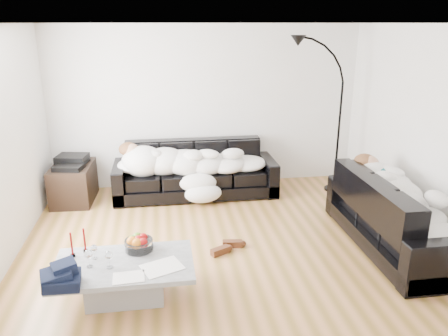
{
  "coord_description": "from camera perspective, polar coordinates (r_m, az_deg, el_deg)",
  "views": [
    {
      "loc": [
        -0.76,
        -4.75,
        2.6
      ],
      "look_at": [
        0.0,
        0.3,
        0.9
      ],
      "focal_mm": 35.0,
      "sensor_mm": 36.0,
      "label": 1
    }
  ],
  "objects": [
    {
      "name": "ground",
      "position": [
        5.47,
        0.47,
        -9.98
      ],
      "size": [
        5.0,
        5.0,
        0.0
      ],
      "primitive_type": "plane",
      "color": "olive",
      "rests_on": "ground"
    },
    {
      "name": "wall_back",
      "position": [
        7.16,
        -2.33,
        7.95
      ],
      "size": [
        5.0,
        0.02,
        2.6
      ],
      "primitive_type": "cube",
      "color": "silver",
      "rests_on": "ground"
    },
    {
      "name": "wall_right",
      "position": [
        5.9,
        25.3,
        3.91
      ],
      "size": [
        0.02,
        4.5,
        2.6
      ],
      "primitive_type": "cube",
      "color": "silver",
      "rests_on": "ground"
    },
    {
      "name": "ceiling",
      "position": [
        4.81,
        0.56,
        18.41
      ],
      "size": [
        5.0,
        5.0,
        0.0
      ],
      "primitive_type": "plane",
      "color": "white",
      "rests_on": "ground"
    },
    {
      "name": "sofa_back",
      "position": [
        6.86,
        -3.76,
        -0.23
      ],
      "size": [
        2.52,
        0.87,
        0.82
      ],
      "primitive_type": "cube",
      "color": "black",
      "rests_on": "ground"
    },
    {
      "name": "sofa_right",
      "position": [
        5.66,
        21.62,
        -5.49
      ],
      "size": [
        0.92,
        2.14,
        0.86
      ],
      "primitive_type": "cube",
      "rotation": [
        0.0,
        0.0,
        1.57
      ],
      "color": "black",
      "rests_on": "ground"
    },
    {
      "name": "sleeper_back",
      "position": [
        6.74,
        -3.76,
        1.42
      ],
      "size": [
        2.13,
        0.74,
        0.43
      ],
      "primitive_type": null,
      "color": "white",
      "rests_on": "sofa_back"
    },
    {
      "name": "sleeper_right",
      "position": [
        5.58,
        21.87,
        -3.5
      ],
      "size": [
        0.77,
        1.83,
        0.45
      ],
      "primitive_type": null,
      "rotation": [
        0.0,
        0.0,
        1.57
      ],
      "color": "white",
      "rests_on": "sofa_right"
    },
    {
      "name": "teal_cushion",
      "position": [
        6.07,
        18.43,
        -0.61
      ],
      "size": [
        0.42,
        0.38,
        0.2
      ],
      "primitive_type": "ellipsoid",
      "rotation": [
        0.0,
        0.0,
        0.24
      ],
      "color": "#0D555E",
      "rests_on": "sofa_right"
    },
    {
      "name": "coffee_table",
      "position": [
        4.53,
        -12.78,
        -14.16
      ],
      "size": [
        1.34,
        0.78,
        0.39
      ],
      "primitive_type": "cube",
      "rotation": [
        0.0,
        0.0,
        -0.0
      ],
      "color": "#939699",
      "rests_on": "ground"
    },
    {
      "name": "fruit_bowl",
      "position": [
        4.59,
        -11.08,
        -9.47
      ],
      "size": [
        0.32,
        0.32,
        0.18
      ],
      "primitive_type": "cylinder",
      "rotation": [
        0.0,
        0.0,
        -0.13
      ],
      "color": "white",
      "rests_on": "coffee_table"
    },
    {
      "name": "wine_glass_a",
      "position": [
        4.54,
        -16.57,
        -10.45
      ],
      "size": [
        0.07,
        0.07,
        0.15
      ],
      "primitive_type": "cylinder",
      "rotation": [
        0.0,
        0.0,
        -0.09
      ],
      "color": "white",
      "rests_on": "coffee_table"
    },
    {
      "name": "wine_glass_b",
      "position": [
        4.41,
        -17.25,
        -11.22
      ],
      "size": [
        0.1,
        0.1,
        0.18
      ],
      "primitive_type": "cylinder",
      "rotation": [
        0.0,
        0.0,
        -0.3
      ],
      "color": "white",
      "rests_on": "coffee_table"
    },
    {
      "name": "wine_glass_c",
      "position": [
        4.35,
        -14.78,
        -11.48
      ],
      "size": [
        0.08,
        0.08,
        0.17
      ],
      "primitive_type": "cylinder",
      "rotation": [
        0.0,
        0.0,
        0.13
      ],
      "color": "white",
      "rests_on": "coffee_table"
    },
    {
      "name": "candle_left",
      "position": [
        4.62,
        -19.28,
        -9.45
      ],
      "size": [
        0.05,
        0.05,
        0.26
      ],
      "primitive_type": "cylinder",
      "rotation": [
        0.0,
        0.0,
        0.05
      ],
      "color": "maroon",
      "rests_on": "coffee_table"
    },
    {
      "name": "candle_right",
      "position": [
        4.67,
        -17.76,
        -8.99
      ],
      "size": [
        0.06,
        0.06,
        0.26
      ],
      "primitive_type": "cylinder",
      "rotation": [
        0.0,
        0.0,
        -0.18
      ],
      "color": "maroon",
      "rests_on": "coffee_table"
    },
    {
      "name": "newspaper_a",
      "position": [
        4.3,
        -8.08,
        -12.65
      ],
      "size": [
        0.45,
        0.4,
        0.01
      ],
      "primitive_type": "cube",
      "rotation": [
        0.0,
        0.0,
        0.39
      ],
      "color": "silver",
      "rests_on": "coffee_table"
    },
    {
      "name": "newspaper_b",
      "position": [
        4.2,
        -12.35,
        -13.73
      ],
      "size": [
        0.3,
        0.22,
        0.01
      ],
      "primitive_type": "cube",
      "rotation": [
        0.0,
        0.0,
        0.05
      ],
      "color": "silver",
      "rests_on": "coffee_table"
    },
    {
      "name": "navy_jacket",
      "position": [
        4.17,
        -20.85,
        -12.31
      ],
      "size": [
        0.41,
        0.38,
        0.17
      ],
      "primitive_type": null,
      "rotation": [
        0.0,
        0.0,
        0.38
      ],
      "color": "black",
      "rests_on": "coffee_table"
    },
    {
      "name": "shoes",
      "position": [
        5.32,
        0.28,
        -10.29
      ],
      "size": [
        0.47,
        0.39,
        0.09
      ],
      "primitive_type": null,
      "rotation": [
        0.0,
        0.0,
        0.28
      ],
      "color": "#472311",
      "rests_on": "ground"
    },
    {
      "name": "av_cabinet",
      "position": [
        7.02,
        -19.05,
        -1.88
      ],
      "size": [
        0.61,
        0.86,
        0.57
      ],
      "primitive_type": "cube",
      "rotation": [
        0.0,
        0.0,
        -0.05
      ],
      "color": "black",
      "rests_on": "ground"
    },
    {
      "name": "stereo",
      "position": [
        6.91,
        -19.35,
        0.85
      ],
      "size": [
        0.5,
        0.42,
        0.13
      ],
      "primitive_type": "cube",
      "rotation": [
        0.0,
        0.0,
        -0.19
      ],
      "color": "black",
      "rests_on": "av_cabinet"
    },
    {
      "name": "floor_lamp",
      "position": [
        7.09,
        14.81,
        5.37
      ],
      "size": [
        0.84,
        0.55,
        2.14
      ],
      "primitive_type": null,
      "rotation": [
        0.0,
        0.0,
        0.33
      ],
      "color": "black",
      "rests_on": "ground"
    }
  ]
}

